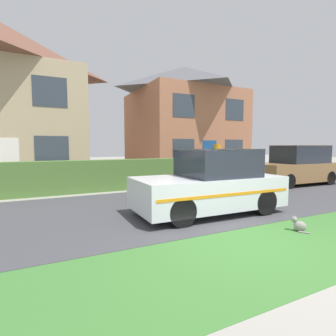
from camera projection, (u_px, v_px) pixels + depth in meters
ground_plane at (250, 244)px, 4.67m from camera, size 80.00×80.00×0.00m
road_strip at (166, 205)px, 7.72m from camera, size 28.00×5.35×0.01m
lawn_verge at (267, 252)px, 4.33m from camera, size 28.00×2.27×0.01m
garden_hedge at (143, 173)px, 10.99m from camera, size 12.07×0.61×1.22m
police_car at (211, 184)px, 6.82m from camera, size 3.88×1.85×1.79m
cat at (298, 225)px, 5.39m from camera, size 0.28×0.37×0.32m
neighbour_car_near at (297, 166)px, 11.92m from camera, size 4.26×1.74×1.78m
house_left at (5, 101)px, 13.38m from camera, size 7.57×6.84×7.93m
house_right at (184, 119)px, 18.28m from camera, size 6.96×6.66×7.21m
wheelie_bin at (197, 170)px, 13.18m from camera, size 0.84×0.81×1.10m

